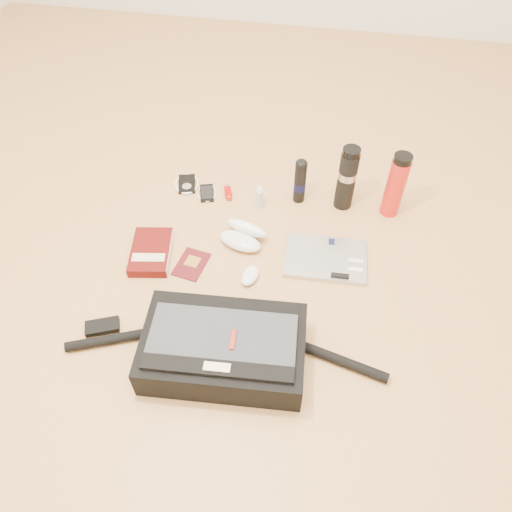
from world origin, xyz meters
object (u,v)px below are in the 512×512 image
(laptop, at_px, (326,259))
(messenger_bag, at_px, (223,348))
(book, at_px, (151,252))
(thermos_black, at_px, (347,178))
(thermos_red, at_px, (396,185))

(laptop, bearing_deg, messenger_bag, -123.50)
(messenger_bag, distance_m, laptop, 0.54)
(laptop, relative_size, book, 1.29)
(laptop, height_order, thermos_black, thermos_black)
(messenger_bag, relative_size, thermos_black, 3.66)
(messenger_bag, height_order, laptop, messenger_bag)
(book, xyz_separation_m, thermos_red, (0.86, 0.39, 0.12))
(messenger_bag, xyz_separation_m, thermos_black, (0.32, 0.77, 0.08))
(messenger_bag, bearing_deg, thermos_black, 63.29)
(book, distance_m, thermos_black, 0.79)
(messenger_bag, xyz_separation_m, book, (-0.35, 0.37, -0.04))
(laptop, bearing_deg, thermos_black, 80.48)
(laptop, xyz_separation_m, thermos_red, (0.22, 0.30, 0.13))
(messenger_bag, relative_size, thermos_red, 3.66)
(messenger_bag, bearing_deg, laptop, 54.57)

